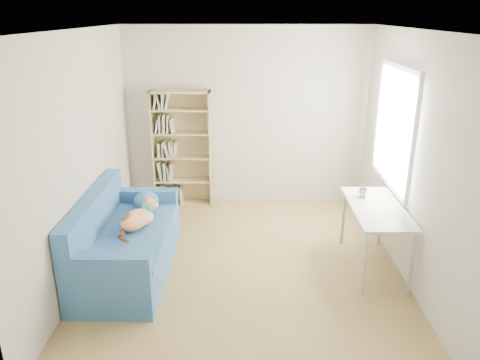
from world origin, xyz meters
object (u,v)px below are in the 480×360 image
(desk, at_px, (377,213))
(pen_cup, at_px, (363,192))
(sofa, at_px, (125,243))
(bookshelf, at_px, (182,154))

(desk, height_order, pen_cup, pen_cup)
(sofa, relative_size, desk, 1.49)
(bookshelf, height_order, desk, bookshelf)
(sofa, distance_m, bookshelf, 2.05)
(sofa, relative_size, bookshelf, 1.07)
(bookshelf, height_order, pen_cup, bookshelf)
(pen_cup, bearing_deg, sofa, -171.79)
(sofa, relative_size, pen_cup, 10.91)
(pen_cup, bearing_deg, bookshelf, 145.44)
(pen_cup, bearing_deg, desk, -70.18)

